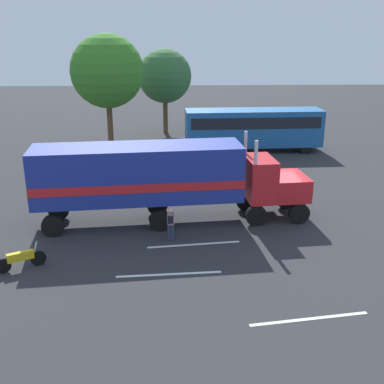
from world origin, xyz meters
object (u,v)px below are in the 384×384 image
(person_bystander, at_px, (171,223))
(parked_bus, at_px, (253,126))
(tree_center, at_px, (107,71))
(tree_left, at_px, (165,76))
(parked_car, at_px, (153,164))
(motorcycle, at_px, (21,259))
(semi_truck, at_px, (160,176))

(person_bystander, bearing_deg, parked_bus, 68.87)
(parked_bus, bearing_deg, tree_center, -177.72)
(parked_bus, relative_size, tree_left, 1.41)
(person_bystander, bearing_deg, parked_car, 96.74)
(person_bystander, height_order, parked_bus, parked_bus)
(person_bystander, xyz_separation_m, motorcycle, (-6.33, -2.68, -0.41))
(person_bystander, xyz_separation_m, parked_bus, (6.64, 17.17, 1.17))
(motorcycle, bearing_deg, person_bystander, 22.98)
(tree_left, height_order, tree_center, tree_center)
(tree_center, bearing_deg, person_bystander, -73.73)
(semi_truck, relative_size, motorcycle, 7.49)
(parked_car, bearing_deg, person_bystander, -83.26)
(semi_truck, height_order, motorcycle, semi_truck)
(parked_bus, height_order, parked_car, parked_bus)
(semi_truck, xyz_separation_m, person_bystander, (0.54, -2.28, -1.63))
(person_bystander, height_order, motorcycle, person_bystander)
(tree_left, xyz_separation_m, tree_center, (-4.24, -7.80, 1.15))
(tree_left, bearing_deg, semi_truck, -89.75)
(parked_car, relative_size, tree_left, 0.57)
(parked_car, relative_size, tree_center, 0.48)
(person_bystander, height_order, tree_center, tree_center)
(tree_left, bearing_deg, parked_car, -92.65)
(parked_bus, distance_m, parked_car, 10.26)
(person_bystander, bearing_deg, tree_left, 91.48)
(parked_bus, xyz_separation_m, tree_left, (-7.27, 7.35, 3.26))
(motorcycle, bearing_deg, tree_center, 85.73)
(semi_truck, xyz_separation_m, tree_center, (-4.34, 14.43, 3.96))
(semi_truck, distance_m, tree_center, 15.58)
(tree_center, bearing_deg, parked_car, -58.83)
(motorcycle, distance_m, tree_left, 28.21)
(tree_left, relative_size, tree_center, 0.84)
(semi_truck, bearing_deg, tree_center, 106.74)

